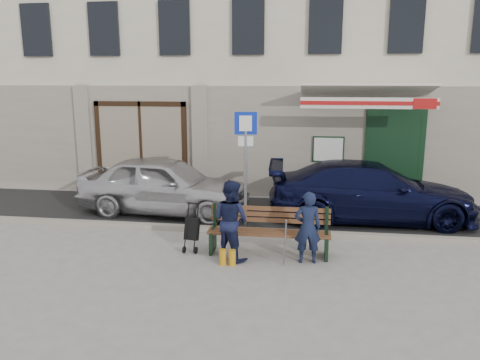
% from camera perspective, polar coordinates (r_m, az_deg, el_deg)
% --- Properties ---
extents(ground, '(80.00, 80.00, 0.00)m').
position_cam_1_polar(ground, '(9.25, -3.04, -9.34)').
color(ground, '#9E9991').
rests_on(ground, ground).
extents(asphalt_lane, '(60.00, 3.20, 0.01)m').
position_cam_1_polar(asphalt_lane, '(12.14, -0.18, -3.99)').
color(asphalt_lane, '#282828').
rests_on(asphalt_lane, ground).
extents(curb, '(60.00, 0.18, 0.12)m').
position_cam_1_polar(curb, '(10.61, -1.46, -6.10)').
color(curb, '#9E9384').
rests_on(curb, ground).
extents(building, '(20.00, 8.27, 10.00)m').
position_cam_1_polar(building, '(17.04, 2.61, 17.54)').
color(building, beige).
rests_on(building, ground).
extents(car_silver, '(4.50, 2.13, 1.49)m').
position_cam_1_polar(car_silver, '(12.10, -9.19, -0.59)').
color(car_silver, silver).
rests_on(car_silver, ground).
extents(car_navy, '(5.04, 2.25, 1.44)m').
position_cam_1_polar(car_navy, '(11.78, 15.66, -1.37)').
color(car_navy, black).
rests_on(car_navy, ground).
extents(parking_sign, '(0.50, 0.11, 2.69)m').
position_cam_1_polar(parking_sign, '(10.46, 0.69, 3.46)').
color(parking_sign, gray).
rests_on(parking_sign, ground).
extents(bench, '(2.40, 1.17, 0.98)m').
position_cam_1_polar(bench, '(9.24, 3.25, -6.33)').
color(bench, brown).
rests_on(bench, ground).
extents(man, '(0.54, 0.39, 1.37)m').
position_cam_1_polar(man, '(8.84, 8.25, -5.75)').
color(man, '#141C37').
rests_on(man, ground).
extents(woman, '(0.94, 0.89, 1.54)m').
position_cam_1_polar(woman, '(8.91, -1.13, -4.91)').
color(woman, '#141938').
rests_on(woman, ground).
extents(stroller, '(0.31, 0.42, 0.96)m').
position_cam_1_polar(stroller, '(9.49, -5.89, -6.09)').
color(stroller, black).
rests_on(stroller, ground).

